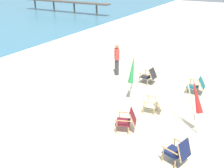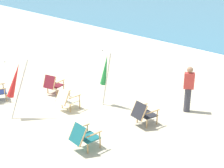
% 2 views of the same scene
% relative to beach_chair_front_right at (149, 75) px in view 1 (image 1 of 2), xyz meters
% --- Properties ---
extents(ground_plane, '(80.00, 80.00, 0.00)m').
position_rel_beach_chair_front_right_xyz_m(ground_plane, '(-2.81, -1.61, -0.43)').
color(ground_plane, beige).
extents(beach_chair_front_right, '(0.63, 0.78, 0.79)m').
position_rel_beach_chair_front_right_xyz_m(beach_chair_front_right, '(0.00, 0.00, 0.00)').
color(beach_chair_front_right, '#28282D').
rests_on(beach_chair_front_right, ground).
extents(beach_chair_back_right, '(0.74, 0.80, 0.82)m').
position_rel_beach_chair_front_right_xyz_m(beach_chair_back_right, '(-4.97, -2.89, 0.01)').
color(beach_chair_back_right, '#19234C').
rests_on(beach_chair_back_right, ground).
extents(beach_chair_front_left, '(0.65, 0.79, 0.80)m').
position_rel_beach_chair_front_right_xyz_m(beach_chair_front_left, '(-2.54, -1.25, 0.00)').
color(beach_chair_front_left, beige).
rests_on(beach_chair_front_left, ground).
extents(beach_chair_far_center, '(0.77, 0.85, 0.81)m').
position_rel_beach_chair_front_right_xyz_m(beach_chair_far_center, '(-4.16, -0.89, 0.00)').
color(beach_chair_far_center, maroon).
rests_on(beach_chair_far_center, ground).
extents(beach_chair_mid_center, '(0.61, 0.77, 0.78)m').
position_rel_beach_chair_front_right_xyz_m(beach_chair_mid_center, '(-0.03, -2.28, -0.00)').
color(beach_chair_mid_center, '#196066').
rests_on(beach_chair_mid_center, ground).
extents(umbrella_furled_green, '(0.59, 0.24, 2.08)m').
position_rel_beach_chair_front_right_xyz_m(umbrella_furled_green, '(-1.94, 0.00, 0.93)').
color(umbrella_furled_green, '#B7B2A8').
rests_on(umbrella_furled_green, ground).
extents(umbrella_furled_red, '(0.39, 0.80, 2.01)m').
position_rel_beach_chair_front_right_xyz_m(umbrella_furled_red, '(-3.07, -2.83, 0.89)').
color(umbrella_furled_red, '#B7B2A8').
rests_on(umbrella_furled_red, ground).
extents(person_near_chairs, '(0.39, 0.37, 1.63)m').
position_rel_beach_chair_front_right_xyz_m(person_near_chairs, '(0.25, 1.90, 0.41)').
color(person_near_chairs, '#383842').
rests_on(person_near_chairs, ground).
extents(pier_distant, '(0.90, 12.92, 1.51)m').
position_rel_beach_chair_front_right_xyz_m(pier_distant, '(15.39, 17.58, 0.92)').
color(pier_distant, brown).
rests_on(pier_distant, ground).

